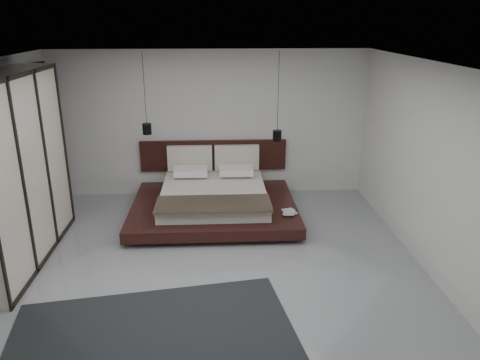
{
  "coord_description": "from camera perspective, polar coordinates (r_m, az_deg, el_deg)",
  "views": [
    {
      "loc": [
        0.12,
        -5.86,
        3.33
      ],
      "look_at": [
        0.49,
        1.2,
        0.88
      ],
      "focal_mm": 35.0,
      "sensor_mm": 36.0,
      "label": 1
    }
  ],
  "objects": [
    {
      "name": "floor",
      "position": [
        6.74,
        -3.66,
        -10.5
      ],
      "size": [
        6.0,
        6.0,
        0.0
      ],
      "primitive_type": "plane",
      "color": "gray",
      "rests_on": "ground"
    },
    {
      "name": "ceiling",
      "position": [
        5.89,
        -4.24,
        13.92
      ],
      "size": [
        6.0,
        6.0,
        0.0
      ],
      "primitive_type": "plane",
      "rotation": [
        3.14,
        0.0,
        0.0
      ],
      "color": "white",
      "rests_on": "wall_back"
    },
    {
      "name": "wall_back",
      "position": [
        9.07,
        -3.69,
        6.82
      ],
      "size": [
        6.0,
        0.0,
        6.0
      ],
      "primitive_type": "plane",
      "rotation": [
        1.57,
        0.0,
        0.0
      ],
      "color": "silver",
      "rests_on": "floor"
    },
    {
      "name": "wall_front",
      "position": [
        3.45,
        -4.57,
        -14.94
      ],
      "size": [
        6.0,
        0.0,
        6.0
      ],
      "primitive_type": "plane",
      "rotation": [
        -1.57,
        0.0,
        0.0
      ],
      "color": "silver",
      "rests_on": "floor"
    },
    {
      "name": "wall_right",
      "position": [
        6.81,
        22.2,
        1.22
      ],
      "size": [
        0.0,
        6.0,
        6.0
      ],
      "primitive_type": "plane",
      "rotation": [
        1.57,
        0.0,
        -1.57
      ],
      "color": "silver",
      "rests_on": "floor"
    },
    {
      "name": "lattice_screen",
      "position": [
        9.09,
        -22.71,
        4.74
      ],
      "size": [
        0.05,
        0.9,
        2.6
      ],
      "primitive_type": "cube",
      "color": "black",
      "rests_on": "floor"
    },
    {
      "name": "bed",
      "position": [
        8.34,
        -3.22,
        -2.25
      ],
      "size": [
        2.84,
        2.42,
        1.09
      ],
      "color": "black",
      "rests_on": "floor"
    },
    {
      "name": "book_lower",
      "position": [
        7.81,
        5.39,
        -3.96
      ],
      "size": [
        0.25,
        0.3,
        0.02
      ],
      "primitive_type": "imported",
      "rotation": [
        0.0,
        0.0,
        0.25
      ],
      "color": "#99724C",
      "rests_on": "bed"
    },
    {
      "name": "book_upper",
      "position": [
        7.77,
        5.28,
        -3.9
      ],
      "size": [
        0.23,
        0.29,
        0.02
      ],
      "primitive_type": "imported",
      "rotation": [
        0.0,
        0.0,
        -0.19
      ],
      "color": "#99724C",
      "rests_on": "book_lower"
    },
    {
      "name": "pendant_left",
      "position": [
        8.52,
        -11.28,
        6.19
      ],
      "size": [
        0.16,
        0.16,
        1.43
      ],
      "color": "black",
      "rests_on": "ceiling"
    },
    {
      "name": "pendant_right",
      "position": [
        8.53,
        4.55,
        5.48
      ],
      "size": [
        0.16,
        0.16,
        1.59
      ],
      "color": "black",
      "rests_on": "ceiling"
    },
    {
      "name": "wardrobe",
      "position": [
        7.16,
        -26.02,
        0.94
      ],
      "size": [
        0.64,
        2.72,
        2.67
      ],
      "color": "beige",
      "rests_on": "floor"
    },
    {
      "name": "rug",
      "position": [
        5.37,
        -10.48,
        -19.46
      ],
      "size": [
        3.42,
        2.68,
        0.01
      ],
      "primitive_type": "cube",
      "rotation": [
        0.0,
        0.0,
        0.15
      ],
      "color": "black",
      "rests_on": "floor"
    }
  ]
}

